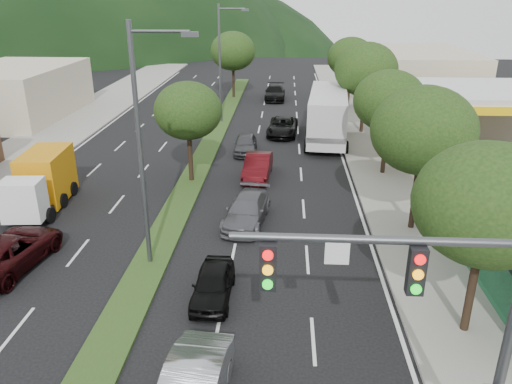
# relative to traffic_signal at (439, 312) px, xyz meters

# --- Properties ---
(sidewalk_right) EXTENTS (5.00, 90.00, 0.15)m
(sidewalk_right) POSITION_rel_traffic_signal_xyz_m (3.47, 26.54, -4.57)
(sidewalk_right) COLOR gray
(sidewalk_right) RESTS_ON ground
(sidewalk_left) EXTENTS (6.00, 90.00, 0.15)m
(sidewalk_left) POSITION_rel_traffic_signal_xyz_m (-22.03, 26.54, -4.57)
(sidewalk_left) COLOR gray
(sidewalk_left) RESTS_ON ground
(median) EXTENTS (1.60, 56.00, 0.12)m
(median) POSITION_rel_traffic_signal_xyz_m (-9.03, 29.54, -4.59)
(median) COLOR #253E16
(median) RESTS_ON ground
(traffic_signal) EXTENTS (6.12, 0.40, 7.00)m
(traffic_signal) POSITION_rel_traffic_signal_xyz_m (0.00, 0.00, 0.00)
(traffic_signal) COLOR #47494C
(traffic_signal) RESTS_ON ground
(gas_canopy) EXTENTS (12.20, 8.20, 5.25)m
(gas_canopy) POSITION_rel_traffic_signal_xyz_m (9.97, 23.54, 0.00)
(gas_canopy) COLOR silver
(gas_canopy) RESTS_ON ground
(bldg_left_far) EXTENTS (9.00, 14.00, 4.60)m
(bldg_left_far) POSITION_rel_traffic_signal_xyz_m (-28.03, 35.54, -2.35)
(bldg_left_far) COLOR beige
(bldg_left_far) RESTS_ON ground
(bldg_right_far) EXTENTS (10.00, 16.00, 5.20)m
(bldg_right_far) POSITION_rel_traffic_signal_xyz_m (10.47, 45.54, -2.05)
(bldg_right_far) COLOR beige
(bldg_right_far) RESTS_ON ground
(tree_r_a) EXTENTS (4.60, 4.60, 6.63)m
(tree_r_a) POSITION_rel_traffic_signal_xyz_m (2.97, 5.54, 0.17)
(tree_r_a) COLOR black
(tree_r_a) RESTS_ON sidewalk_right
(tree_r_b) EXTENTS (4.80, 4.80, 6.94)m
(tree_r_b) POSITION_rel_traffic_signal_xyz_m (2.97, 13.54, 0.39)
(tree_r_b) COLOR black
(tree_r_b) RESTS_ON sidewalk_right
(tree_r_c) EXTENTS (4.40, 4.40, 6.48)m
(tree_r_c) POSITION_rel_traffic_signal_xyz_m (2.97, 21.54, 0.10)
(tree_r_c) COLOR black
(tree_r_c) RESTS_ON sidewalk_right
(tree_r_d) EXTENTS (5.00, 5.00, 7.17)m
(tree_r_d) POSITION_rel_traffic_signal_xyz_m (2.97, 31.54, 0.54)
(tree_r_d) COLOR black
(tree_r_d) RESTS_ON sidewalk_right
(tree_r_e) EXTENTS (4.60, 4.60, 6.71)m
(tree_r_e) POSITION_rel_traffic_signal_xyz_m (2.97, 41.54, 0.25)
(tree_r_e) COLOR black
(tree_r_e) RESTS_ON sidewalk_right
(tree_med_near) EXTENTS (4.00, 4.00, 6.02)m
(tree_med_near) POSITION_rel_traffic_signal_xyz_m (-9.03, 19.54, -0.22)
(tree_med_near) COLOR black
(tree_med_near) RESTS_ON median
(tree_med_far) EXTENTS (4.80, 4.80, 6.94)m
(tree_med_far) POSITION_rel_traffic_signal_xyz_m (-9.03, 45.54, 0.36)
(tree_med_far) COLOR black
(tree_med_far) RESTS_ON median
(streetlight_near) EXTENTS (2.60, 0.25, 10.00)m
(streetlight_near) POSITION_rel_traffic_signal_xyz_m (-8.82, 9.54, 0.94)
(streetlight_near) COLOR #47494C
(streetlight_near) RESTS_ON ground
(streetlight_mid) EXTENTS (2.60, 0.25, 10.00)m
(streetlight_mid) POSITION_rel_traffic_signal_xyz_m (-8.82, 34.54, 0.94)
(streetlight_mid) COLOR #47494C
(streetlight_mid) RESTS_ON ground
(suv_maroon) EXTENTS (3.12, 5.54, 1.46)m
(suv_maroon) POSITION_rel_traffic_signal_xyz_m (-14.84, 8.97, -3.92)
(suv_maroon) COLOR black
(suv_maroon) RESTS_ON ground
(car_queue_a) EXTENTS (1.48, 3.62, 1.23)m
(car_queue_a) POSITION_rel_traffic_signal_xyz_m (-5.94, 7.10, -4.03)
(car_queue_a) COLOR black
(car_queue_a) RESTS_ON ground
(car_queue_b) EXTENTS (2.50, 4.89, 1.36)m
(car_queue_b) POSITION_rel_traffic_signal_xyz_m (-5.17, 13.85, -3.97)
(car_queue_b) COLOR #57565C
(car_queue_b) RESTS_ON ground
(car_queue_c) EXTENTS (1.82, 4.54, 1.47)m
(car_queue_c) POSITION_rel_traffic_signal_xyz_m (-4.98, 20.50, -3.91)
(car_queue_c) COLOR #480C10
(car_queue_c) RESTS_ON ground
(car_queue_d) EXTENTS (2.63, 5.10, 1.38)m
(car_queue_d) POSITION_rel_traffic_signal_xyz_m (-3.52, 30.65, -3.96)
(car_queue_d) COLOR black
(car_queue_d) RESTS_ON ground
(car_queue_e) EXTENTS (1.68, 3.98, 1.34)m
(car_queue_e) POSITION_rel_traffic_signal_xyz_m (-6.15, 25.65, -3.97)
(car_queue_e) COLOR #414246
(car_queue_e) RESTS_ON ground
(car_queue_f) EXTENTS (2.15, 5.20, 1.51)m
(car_queue_f) POSITION_rel_traffic_signal_xyz_m (-4.47, 44.89, -3.89)
(car_queue_f) COLOR black
(car_queue_f) RESTS_ON ground
(box_truck) EXTENTS (2.66, 5.97, 2.87)m
(box_truck) POSITION_rel_traffic_signal_xyz_m (-16.32, 15.38, -3.29)
(box_truck) COLOR white
(box_truck) RESTS_ON ground
(motorhome) EXTENTS (3.88, 10.10, 3.79)m
(motorhome) POSITION_rel_traffic_signal_xyz_m (-0.03, 29.38, -2.62)
(motorhome) COLOR silver
(motorhome) RESTS_ON ground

